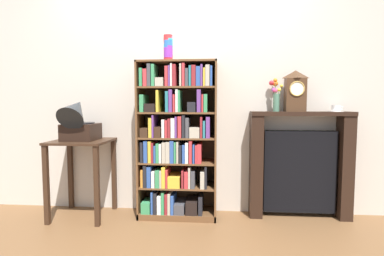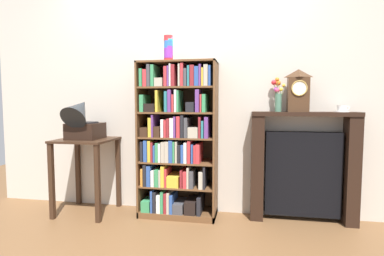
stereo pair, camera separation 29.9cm
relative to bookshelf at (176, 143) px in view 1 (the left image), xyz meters
name	(u,v)px [view 1 (the left image)]	position (x,y,z in m)	size (l,w,h in m)	color
ground_plane	(177,221)	(0.02, -0.11, -0.75)	(7.62, 6.40, 0.02)	brown
wall_back	(192,89)	(0.14, 0.23, 0.56)	(4.62, 0.08, 2.60)	beige
bookshelf	(176,143)	(0.00, 0.00, 0.00)	(0.78, 0.35, 1.55)	brown
cup_stack	(168,48)	(-0.07, -0.01, 0.94)	(0.09, 0.09, 0.25)	red
side_table_left	(82,159)	(-0.94, -0.08, -0.16)	(0.55, 0.53, 0.78)	#382316
gramophone	(78,121)	(-0.94, -0.14, 0.23)	(0.31, 0.45, 0.49)	black
fireplace_mantel	(299,165)	(1.23, 0.09, -0.22)	(0.98, 0.22, 1.06)	black
mantel_clock	(295,91)	(1.17, 0.08, 0.52)	(0.19, 0.14, 0.40)	#472D1C
flower_vase	(276,95)	(0.98, 0.09, 0.49)	(0.13, 0.13, 0.33)	#4C7A60
teacup_with_saucer	(336,109)	(1.56, 0.08, 0.35)	(0.14, 0.14, 0.06)	white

